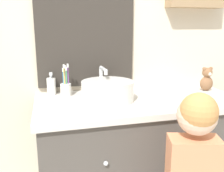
# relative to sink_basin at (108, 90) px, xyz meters

# --- Properties ---
(wall_back) EXTENTS (3.20, 0.18, 2.50)m
(wall_back) POSITION_rel_sink_basin_xyz_m (0.21, 0.31, 0.40)
(wall_back) COLOR beige
(wall_back) RESTS_ON ground_plane
(vanity_counter) EXTENTS (1.23, 0.59, 0.82)m
(vanity_counter) POSITION_rel_sink_basin_xyz_m (0.20, -0.01, -0.47)
(vanity_counter) COLOR #4C4742
(vanity_counter) RESTS_ON ground_plane
(sink_basin) EXTENTS (0.30, 0.35, 0.18)m
(sink_basin) POSITION_rel_sink_basin_xyz_m (0.00, 0.00, 0.00)
(sink_basin) COLOR silver
(sink_basin) RESTS_ON vanity_counter
(toothbrush_holder) EXTENTS (0.07, 0.07, 0.20)m
(toothbrush_holder) POSITION_rel_sink_basin_xyz_m (-0.23, 0.17, -0.01)
(toothbrush_holder) COLOR silver
(toothbrush_holder) RESTS_ON vanity_counter
(soap_dispenser) EXTENTS (0.06, 0.06, 0.14)m
(soap_dispenser) POSITION_rel_sink_basin_xyz_m (-0.31, 0.22, -0.00)
(soap_dispenser) COLOR white
(soap_dispenser) RESTS_ON vanity_counter
(teddy_bear) EXTENTS (0.09, 0.08, 0.16)m
(teddy_bear) POSITION_rel_sink_basin_xyz_m (0.71, 0.07, 0.02)
(teddy_bear) COLOR brown
(teddy_bear) RESTS_ON vanity_counter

